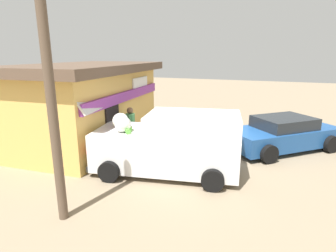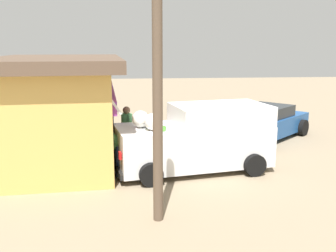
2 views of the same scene
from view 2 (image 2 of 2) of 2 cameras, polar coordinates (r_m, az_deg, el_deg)
The scene contains 9 objects.
ground_plane at distance 13.02m, azimuth 7.13°, elevation -3.92°, with size 60.00×60.00×0.00m, color gray.
storefront_bar at distance 12.55m, azimuth -15.95°, elevation 2.79°, with size 7.30×4.38×3.19m.
delivery_van at distance 10.99m, azimuth 4.35°, elevation -1.74°, with size 2.81×5.18×2.79m.
parked_sedan at distance 15.23m, azimuth 14.18°, elevation 0.48°, with size 4.15×4.31×1.27m.
vendor_standing at distance 11.98m, azimuth -6.16°, elevation -0.44°, with size 0.54×0.44×1.69m.
customer_bending at distance 10.56m, azimuth -8.59°, elevation -2.62°, with size 0.57×0.77×1.48m.
unloaded_banana_pile at distance 10.56m, azimuth -13.47°, elevation -6.84°, with size 0.81×0.80×0.41m.
paint_bucket at distance 15.02m, azimuth -4.41°, elevation -1.08°, with size 0.27×0.27×0.33m, color #BF3F33.
utility_pole at distance 7.45m, azimuth -1.55°, elevation 2.18°, with size 0.20×0.20×4.54m, color brown.
Camera 2 is at (-12.21, 2.82, 3.53)m, focal length 40.84 mm.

